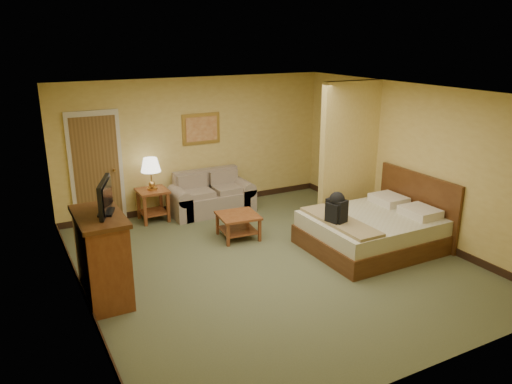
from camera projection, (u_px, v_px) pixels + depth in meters
floor at (271, 262)px, 7.70m from camera, size 6.00×6.00×0.00m
ceiling at (272, 92)px, 6.92m from camera, size 6.00×6.00×0.00m
back_wall at (196, 144)px, 9.83m from camera, size 5.50×0.02×2.60m
left_wall at (76, 212)px, 6.07m from camera, size 0.02×6.00×2.60m
right_wall at (411, 161)px, 8.54m from camera, size 0.02×6.00×2.60m
partition at (349, 154)px, 9.05m from camera, size 1.20×0.15×2.60m
door at (97, 170)px, 9.01m from camera, size 0.94×0.16×2.10m
baseboard at (199, 204)px, 10.20m from camera, size 5.50×0.02×0.12m
loveseat at (211, 199)px, 9.83m from camera, size 1.62×0.75×0.82m
side_table at (153, 200)px, 9.34m from camera, size 0.55×0.55×0.61m
table_lamp at (151, 166)px, 9.14m from camera, size 0.37×0.37×0.61m
coffee_table at (238, 221)px, 8.56m from camera, size 0.73×0.73×0.43m
wall_picture at (201, 129)px, 9.77m from camera, size 0.78×0.04×0.60m
dresser at (103, 257)px, 6.48m from camera, size 0.58×1.11×1.19m
tv at (105, 198)px, 6.29m from camera, size 0.30×0.69×0.44m
bed at (376, 229)px, 8.18m from camera, size 2.08×1.77×1.14m
backpack at (337, 207)px, 7.64m from camera, size 0.27×0.34×0.52m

